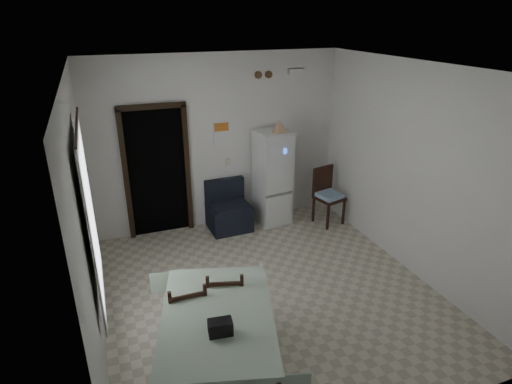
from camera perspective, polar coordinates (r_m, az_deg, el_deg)
The scene contains 24 objects.
ground at distance 5.88m, azimuth 1.78°, elevation -13.10°, with size 4.50×4.50×0.00m, color #B8B097.
ceiling at distance 4.80m, azimuth 2.21°, elevation 16.22°, with size 4.20×4.50×0.02m, color white, non-canonical shape.
wall_back at distance 7.18m, azimuth -5.00°, elevation 6.54°, with size 4.20×0.02×2.90m, color silver, non-canonical shape.
wall_front at distance 3.47m, azimuth 16.85°, elevation -13.53°, with size 4.20×0.02×2.90m, color silver, non-canonical shape.
wall_left at distance 4.83m, azimuth -21.74°, elevation -3.39°, with size 0.02×4.50×2.90m, color silver, non-canonical shape.
wall_right at distance 6.24m, azimuth 20.09°, elevation 2.68°, with size 0.02×4.50×2.90m, color silver, non-canonical shape.
doorway at distance 7.29m, azimuth -13.30°, elevation 3.05°, with size 1.06×0.52×2.22m.
window_recess at distance 4.61m, azimuth -22.51°, elevation -3.39°, with size 0.10×1.20×1.60m, color silver.
curtain at distance 4.60m, azimuth -21.16°, elevation -3.20°, with size 0.02×1.45×1.85m, color silver.
curtain_rod at distance 4.30m, azimuth -22.81°, elevation 8.30°, with size 0.02×0.02×1.60m, color black.
calendar at distance 7.13m, azimuth -4.63°, elevation 7.87°, with size 0.28×0.02×0.40m, color white.
calendar_image at distance 7.10m, azimuth -4.64°, elevation 8.64°, with size 0.24×0.01×0.14m, color orange.
light_switch at distance 7.31m, azimuth -3.75°, elevation 4.01°, with size 0.08×0.02×0.12m, color beige.
vent_left at distance 7.16m, azimuth 0.32°, elevation 15.34°, with size 0.12×0.12×0.03m, color brown.
vent_right at distance 7.23m, azimuth 1.70°, elevation 15.40°, with size 0.12×0.12×0.03m, color brown.
emergency_light at distance 7.39m, azimuth 5.28°, elevation 15.72°, with size 0.25×0.07×0.09m, color white.
fridge at distance 7.36m, azimuth 2.23°, elevation 1.89°, with size 0.54×0.54×1.65m, color silver, non-canonical shape.
tan_cone at distance 7.03m, azimuth 3.13°, elevation 8.78°, with size 0.24×0.24×0.20m, color tan.
navy_seat at distance 7.26m, azimuth -3.63°, elevation -1.95°, with size 0.68×0.66×0.83m, color black, non-canonical shape.
corner_chair at distance 7.52m, azimuth 9.77°, elevation -0.62°, with size 0.43×0.43×1.00m, color black, non-canonical shape.
dining_table at distance 4.46m, azimuth -4.98°, elevation -20.12°, with size 1.05×1.59×0.83m, color #9FB49A, non-canonical shape.
black_bag at distance 3.94m, azimuth -4.77°, elevation -17.55°, with size 0.21×0.13×0.14m, color black.
dining_chair_far_left at distance 4.77m, azimuth -9.27°, elevation -16.09°, with size 0.41×0.41×0.96m, color black, non-canonical shape.
dining_chair_far_right at distance 4.89m, azimuth -4.08°, elevation -14.61°, with size 0.41×0.41×0.96m, color black, non-canonical shape.
Camera 1 is at (-1.86, -4.39, 3.45)m, focal length 30.00 mm.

